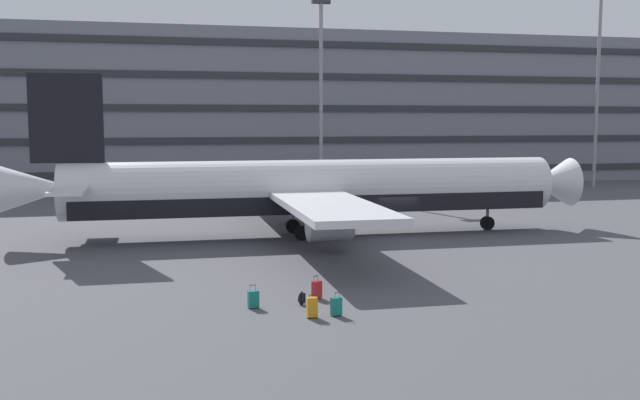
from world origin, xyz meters
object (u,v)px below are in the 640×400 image
(suitcase_large, at_px, (317,289))
(backpack_scuffed, at_px, (302,299))
(suitcase_small, at_px, (253,299))
(suitcase_silver, at_px, (312,307))
(suitcase_orange, at_px, (336,306))
(airliner, at_px, (310,190))

(suitcase_large, relative_size, backpack_scuffed, 1.68)
(backpack_scuffed, bearing_deg, suitcase_small, -176.47)
(suitcase_large, bearing_deg, suitcase_silver, -106.58)
(suitcase_orange, distance_m, suitcase_small, 3.36)
(airliner, distance_m, suitcase_small, 17.82)
(suitcase_large, relative_size, suitcase_orange, 1.04)
(suitcase_large, height_order, suitcase_orange, suitcase_large)
(suitcase_large, distance_m, backpack_scuffed, 1.13)
(suitcase_silver, distance_m, backpack_scuffed, 1.99)
(airliner, bearing_deg, suitcase_silver, -102.24)
(airliner, bearing_deg, suitcase_small, -109.58)
(suitcase_small, bearing_deg, suitcase_orange, -32.38)
(suitcase_silver, bearing_deg, airliner, 77.76)
(airliner, height_order, suitcase_orange, airliner)
(suitcase_silver, xyz_separation_m, suitcase_small, (-1.90, 1.87, -0.04))
(suitcase_orange, height_order, backpack_scuffed, suitcase_orange)
(airliner, height_order, suitcase_small, airliner)
(backpack_scuffed, bearing_deg, suitcase_silver, -90.66)
(suitcase_silver, height_order, suitcase_orange, suitcase_orange)
(suitcase_silver, distance_m, suitcase_large, 2.89)
(suitcase_silver, relative_size, backpack_scuffed, 1.59)
(suitcase_large, bearing_deg, suitcase_small, -161.75)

